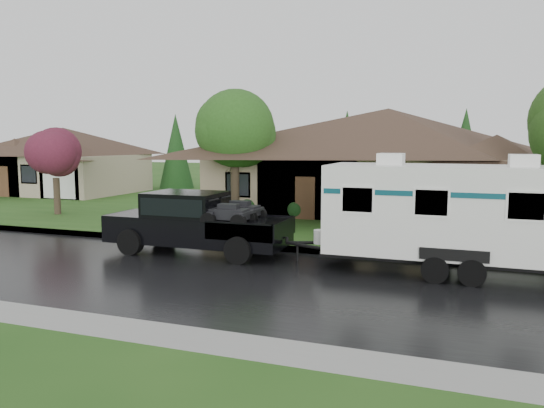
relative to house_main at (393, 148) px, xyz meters
The scene contains 11 objects.
ground 14.48m from the house_main, 99.41° to the right, with size 140.00×140.00×0.00m, color #244E18.
road 16.40m from the house_main, 98.24° to the right, with size 140.00×8.00×0.01m, color black.
curb 12.32m from the house_main, 101.19° to the right, with size 140.00×0.50×0.15m, color gray.
lawn 4.36m from the house_main, 153.11° to the left, with size 140.00×26.00×0.15m, color #244E18.
house_main is the anchor object (origin of this frame).
house_far 24.17m from the house_main, behind, with size 10.80×8.64×5.80m.
tree_left_green 9.19m from the house_main, 136.33° to the right, with size 3.77×3.77×6.24m.
tree_red 17.97m from the house_main, 155.19° to the right, with size 2.63×2.63×4.36m.
shrub_row 5.42m from the house_main, 93.69° to the right, with size 13.60×1.00×1.00m.
pickup_truck 14.26m from the house_main, 111.82° to the right, with size 6.54×2.48×2.18m.
travel_trailer 13.63m from the house_main, 74.58° to the right, with size 8.06×2.83×3.62m.
Camera 1 is at (6.10, -15.78, 4.01)m, focal length 35.00 mm.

